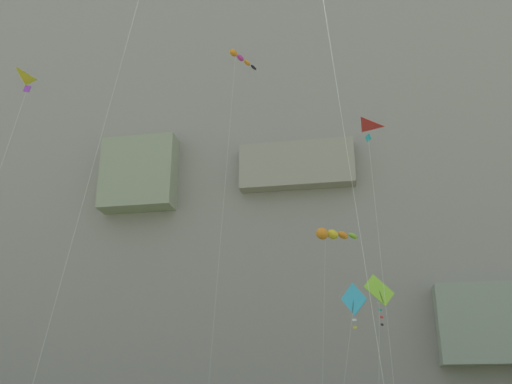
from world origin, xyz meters
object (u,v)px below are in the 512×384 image
object	(u,v)px
kite_diamond_upper_left	(354,301)
kite_delta_low_right	(363,143)
kite_diamond_upper_mid	(379,292)
kite_windsock_high_center	(240,59)
kite_windsock_mid_right	(332,234)
kite_delta_high_right	(33,94)

from	to	relation	value
kite_diamond_upper_left	kite_delta_low_right	size ratio (longest dim) A/B	0.51
kite_diamond_upper_mid	kite_windsock_high_center	distance (m)	23.36
kite_diamond_upper_mid	kite_windsock_mid_right	xyz separation A→B (m)	(-3.48, 5.00, 6.09)
kite_delta_low_right	kite_diamond_upper_left	bearing A→B (deg)	123.58
kite_diamond_upper_mid	kite_delta_low_right	xyz separation A→B (m)	(-0.49, -5.54, 9.65)
kite_diamond_upper_left	kite_diamond_upper_mid	xyz separation A→B (m)	(1.87, 3.46, 1.18)
kite_delta_high_right	kite_diamond_upper_mid	size ratio (longest dim) A/B	1.70
kite_diamond_upper_mid	kite_windsock_mid_right	world-z (taller)	kite_windsock_mid_right
kite_delta_high_right	kite_diamond_upper_left	xyz separation A→B (m)	(17.56, 13.46, -10.22)
kite_diamond_upper_left	kite_diamond_upper_mid	size ratio (longest dim) A/B	0.89
kite_diamond_upper_mid	kite_windsock_high_center	world-z (taller)	kite_windsock_high_center
kite_diamond_upper_left	kite_windsock_high_center	distance (m)	23.76
kite_windsock_high_center	kite_delta_high_right	bearing A→B (deg)	-119.28
kite_diamond_upper_left	kite_windsock_high_center	size ratio (longest dim) A/B	0.34
kite_diamond_upper_left	kite_windsock_mid_right	size ratio (longest dim) A/B	0.61
kite_delta_high_right	kite_diamond_upper_mid	distance (m)	27.30
kite_diamond_upper_left	kite_delta_low_right	world-z (taller)	kite_delta_low_right
kite_diamond_upper_left	kite_delta_low_right	bearing A→B (deg)	-56.42
kite_delta_low_right	kite_windsock_mid_right	bearing A→B (deg)	105.81
kite_diamond_upper_left	kite_diamond_upper_mid	distance (m)	4.11
kite_delta_low_right	kite_windsock_high_center	bearing A→B (deg)	156.10
kite_delta_high_right	kite_delta_low_right	size ratio (longest dim) A/B	0.97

